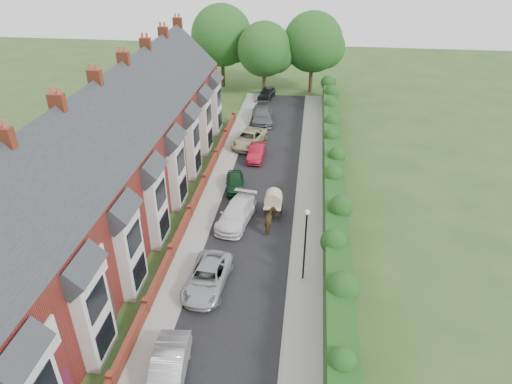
% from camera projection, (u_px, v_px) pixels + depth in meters
% --- Properties ---
extents(ground, '(140.00, 140.00, 0.00)m').
position_uv_depth(ground, '(239.00, 322.00, 25.57)').
color(ground, '#2D4C1E').
rests_on(ground, ground).
extents(road, '(6.00, 58.00, 0.02)m').
position_uv_depth(road, '(255.00, 215.00, 35.05)').
color(road, black).
rests_on(road, ground).
extents(pavement_hedge_side, '(2.20, 58.00, 0.12)m').
position_uv_depth(pavement_hedge_side, '(309.00, 218.00, 34.59)').
color(pavement_hedge_side, '#9B9792').
rests_on(pavement_hedge_side, ground).
extents(pavement_house_side, '(1.70, 58.00, 0.12)m').
position_uv_depth(pavement_house_side, '(206.00, 211.00, 35.44)').
color(pavement_house_side, '#9B9792').
rests_on(pavement_house_side, ground).
extents(kerb_hedge_side, '(0.18, 58.00, 0.13)m').
position_uv_depth(kerb_hedge_side, '(295.00, 217.00, 34.70)').
color(kerb_hedge_side, gray).
rests_on(kerb_hedge_side, ground).
extents(kerb_house_side, '(0.18, 58.00, 0.13)m').
position_uv_depth(kerb_house_side, '(216.00, 211.00, 35.35)').
color(kerb_house_side, gray).
rests_on(kerb_house_side, ground).
extents(hedge, '(2.10, 58.00, 2.85)m').
position_uv_depth(hedge, '(334.00, 202.00, 33.62)').
color(hedge, '#193E13').
rests_on(hedge, ground).
extents(terrace_row, '(9.05, 40.50, 11.50)m').
position_uv_depth(terrace_row, '(112.00, 161.00, 33.05)').
color(terrace_row, maroon).
rests_on(terrace_row, ground).
extents(garden_wall_row, '(0.35, 40.35, 1.10)m').
position_uv_depth(garden_wall_row, '(190.00, 213.00, 34.49)').
color(garden_wall_row, brown).
rests_on(garden_wall_row, ground).
extents(lamppost, '(0.32, 0.32, 5.16)m').
position_uv_depth(lamppost, '(305.00, 237.00, 26.98)').
color(lamppost, black).
rests_on(lamppost, ground).
extents(tree_far_left, '(7.14, 6.80, 9.29)m').
position_uv_depth(tree_far_left, '(267.00, 51.00, 57.35)').
color(tree_far_left, '#332316').
rests_on(tree_far_left, ground).
extents(tree_far_right, '(7.98, 7.60, 10.31)m').
position_uv_depth(tree_far_right, '(316.00, 44.00, 58.12)').
color(tree_far_right, '#332316').
rests_on(tree_far_right, ground).
extents(tree_far_back, '(8.40, 8.00, 10.82)m').
position_uv_depth(tree_far_back, '(225.00, 37.00, 60.11)').
color(tree_far_back, '#332316').
rests_on(tree_far_back, ground).
extents(car_silver_a, '(2.01, 4.69, 1.50)m').
position_uv_depth(car_silver_a, '(168.00, 370.00, 21.89)').
color(car_silver_a, '#99989D').
rests_on(car_silver_a, ground).
extents(car_silver_b, '(2.60, 5.11, 1.38)m').
position_uv_depth(car_silver_b, '(207.00, 278.00, 27.75)').
color(car_silver_b, '#A3A6AB').
rests_on(car_silver_b, ground).
extents(car_white, '(2.89, 5.40, 1.49)m').
position_uv_depth(car_white, '(236.00, 214.00, 33.83)').
color(car_white, white).
rests_on(car_white, ground).
extents(car_green, '(2.14, 3.94, 1.27)m').
position_uv_depth(car_green, '(235.00, 183.00, 38.18)').
color(car_green, black).
rests_on(car_green, ground).
extents(car_red, '(1.49, 4.04, 1.32)m').
position_uv_depth(car_red, '(257.00, 152.00, 43.27)').
color(car_red, maroon).
rests_on(car_red, ground).
extents(car_beige, '(3.61, 5.65, 1.45)m').
position_uv_depth(car_beige, '(249.00, 139.00, 45.91)').
color(car_beige, tan).
rests_on(car_beige, ground).
extents(car_grey, '(2.93, 5.79, 1.61)m').
position_uv_depth(car_grey, '(262.00, 115.00, 51.45)').
color(car_grey, '#53555A').
rests_on(car_grey, ground).
extents(car_black, '(2.28, 4.27, 1.38)m').
position_uv_depth(car_black, '(267.00, 93.00, 58.59)').
color(car_black, black).
rests_on(car_black, ground).
extents(horse, '(0.94, 1.89, 1.56)m').
position_uv_depth(horse, '(271.00, 221.00, 32.93)').
color(horse, '#533B1E').
rests_on(horse, ground).
extents(horse_cart, '(1.35, 2.97, 2.15)m').
position_uv_depth(horse_cart, '(273.00, 201.00, 34.41)').
color(horse_cart, black).
rests_on(horse_cart, ground).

